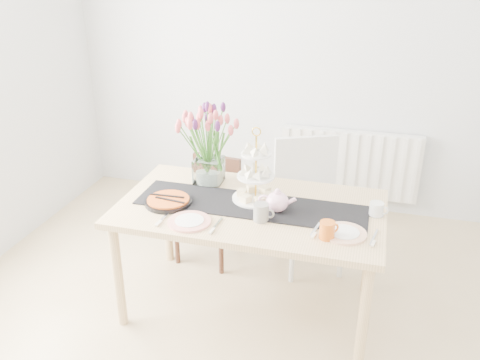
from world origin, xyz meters
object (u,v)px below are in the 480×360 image
(chair_white, at_px, (309,193))
(mug_grey, at_px, (261,212))
(cream_jug, at_px, (376,209))
(chair_brown, at_px, (212,201))
(mug_orange, at_px, (327,230))
(cake_stand, at_px, (256,182))
(plate_left, at_px, (189,221))
(plate_right, at_px, (344,233))
(teapot, at_px, (277,202))
(radiator, at_px, (349,164))
(dining_table, at_px, (250,217))
(tulip_vase, at_px, (208,133))
(tart_tin, at_px, (168,201))

(chair_white, xyz_separation_m, mug_grey, (-0.16, -0.83, 0.25))
(chair_white, bearing_deg, cream_jug, -76.25)
(chair_brown, height_order, mug_orange, mug_orange)
(cake_stand, relative_size, plate_left, 1.71)
(cream_jug, relative_size, plate_right, 0.33)
(cake_stand, xyz_separation_m, mug_grey, (0.09, -0.24, -0.07))
(mug_orange, bearing_deg, teapot, 103.61)
(radiator, xyz_separation_m, plate_left, (-0.77, -1.87, 0.31))
(dining_table, xyz_separation_m, cake_stand, (0.01, 0.08, 0.20))
(radiator, bearing_deg, teapot, -101.22)
(cake_stand, distance_m, teapot, 0.21)
(mug_orange, relative_size, plate_right, 0.40)
(cake_stand, bearing_deg, chair_white, 66.48)
(mug_orange, bearing_deg, tulip_vase, 107.37)
(dining_table, bearing_deg, teapot, -11.91)
(dining_table, relative_size, teapot, 7.44)
(plate_right, bearing_deg, tart_tin, 175.73)
(plate_right, bearing_deg, tulip_vase, 154.73)
(radiator, distance_m, mug_orange, 1.86)
(cream_jug, distance_m, mug_orange, 0.42)
(chair_brown, relative_size, cake_stand, 1.82)
(teapot, xyz_separation_m, cream_jug, (0.56, 0.12, -0.03))
(cream_jug, bearing_deg, mug_grey, -142.19)
(cake_stand, bearing_deg, radiator, 72.17)
(chair_brown, xyz_separation_m, cake_stand, (0.46, -0.50, 0.43))
(mug_orange, bearing_deg, plate_right, -3.90)
(teapot, bearing_deg, cake_stand, 139.30)
(chair_brown, height_order, tart_tin, tart_tin)
(cream_jug, height_order, mug_grey, mug_grey)
(radiator, distance_m, mug_grey, 1.81)
(tulip_vase, height_order, mug_grey, tulip_vase)
(teapot, bearing_deg, radiator, 74.30)
(mug_grey, bearing_deg, tulip_vase, 141.24)
(teapot, bearing_deg, plate_left, -154.74)
(dining_table, xyz_separation_m, teapot, (0.17, -0.04, 0.14))
(cream_jug, xyz_separation_m, tart_tin, (-1.22, -0.19, -0.02))
(cake_stand, bearing_deg, cream_jug, -0.18)
(teapot, bearing_deg, tart_tin, -178.05)
(dining_table, distance_m, mug_grey, 0.23)
(tulip_vase, relative_size, cake_stand, 1.51)
(radiator, distance_m, chair_brown, 1.36)
(chair_white, distance_m, tart_tin, 1.11)
(mug_grey, height_order, mug_orange, mug_grey)
(cream_jug, bearing_deg, tart_tin, -154.22)
(mug_grey, bearing_deg, plate_left, -157.57)
(mug_grey, bearing_deg, chair_brown, 129.93)
(chair_brown, distance_m, cake_stand, 0.80)
(tulip_vase, bearing_deg, tart_tin, -111.39)
(dining_table, relative_size, chair_brown, 2.09)
(tulip_vase, relative_size, mug_orange, 6.45)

